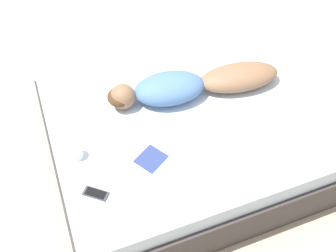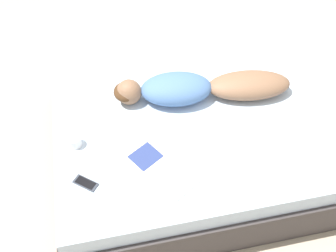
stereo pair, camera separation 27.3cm
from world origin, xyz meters
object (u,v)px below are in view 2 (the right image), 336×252
object	(u,v)px
person	(200,88)
cell_phone	(86,183)
open_magazine	(158,168)
coffee_mug	(74,141)

from	to	relation	value
person	cell_phone	xyz separation A→B (m)	(-0.60, 0.90, -0.09)
open_magazine	person	bearing A→B (deg)	-68.32
cell_phone	coffee_mug	bearing A→B (deg)	47.52
open_magazine	cell_phone	world-z (taller)	same
coffee_mug	cell_phone	distance (m)	0.33
open_magazine	coffee_mug	distance (m)	0.61
person	cell_phone	size ratio (longest dim) A/B	8.03
person	coffee_mug	bearing A→B (deg)	112.77
open_magazine	coffee_mug	bearing A→B (deg)	27.53
person	open_magazine	distance (m)	0.73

